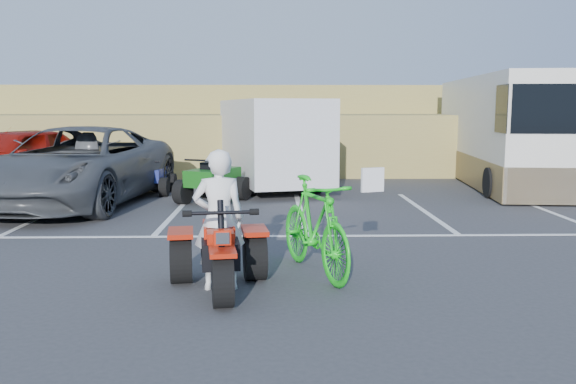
{
  "coord_description": "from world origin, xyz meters",
  "views": [
    {
      "loc": [
        -0.58,
        -8.1,
        2.25
      ],
      "look_at": [
        -0.37,
        0.87,
        1.0
      ],
      "focal_mm": 38.0,
      "sensor_mm": 36.0,
      "label": 1
    }
  ],
  "objects_px": {
    "quad_atv_blue": "(152,194)",
    "green_dirt_bike": "(315,226)",
    "red_car": "(15,158)",
    "rv_motorhome": "(502,139)",
    "quad_atv_green": "(213,202)",
    "red_trike_atv": "(221,292)",
    "cargo_trailer": "(272,141)",
    "rider": "(219,220)",
    "grey_pickup": "(77,166)"
  },
  "relations": [
    {
      "from": "quad_atv_blue",
      "to": "green_dirt_bike",
      "type": "bearing_deg",
      "value": -62.22
    },
    {
      "from": "red_car",
      "to": "quad_atv_blue",
      "type": "distance_m",
      "value": 4.29
    },
    {
      "from": "green_dirt_bike",
      "to": "rv_motorhome",
      "type": "bearing_deg",
      "value": 38.65
    },
    {
      "from": "quad_atv_blue",
      "to": "quad_atv_green",
      "type": "relative_size",
      "value": 0.84
    },
    {
      "from": "red_trike_atv",
      "to": "cargo_trailer",
      "type": "relative_size",
      "value": 0.3
    },
    {
      "from": "rider",
      "to": "quad_atv_green",
      "type": "xyz_separation_m",
      "value": [
        -0.77,
        7.03,
        -0.87
      ]
    },
    {
      "from": "rider",
      "to": "cargo_trailer",
      "type": "bearing_deg",
      "value": -101.56
    },
    {
      "from": "red_car",
      "to": "rv_motorhome",
      "type": "height_order",
      "value": "rv_motorhome"
    },
    {
      "from": "grey_pickup",
      "to": "quad_atv_green",
      "type": "relative_size",
      "value": 3.92
    },
    {
      "from": "red_trike_atv",
      "to": "quad_atv_green",
      "type": "relative_size",
      "value": 1.02
    },
    {
      "from": "red_car",
      "to": "quad_atv_blue",
      "type": "height_order",
      "value": "red_car"
    },
    {
      "from": "red_trike_atv",
      "to": "rv_motorhome",
      "type": "bearing_deg",
      "value": 47.17
    },
    {
      "from": "quad_atv_blue",
      "to": "quad_atv_green",
      "type": "bearing_deg",
      "value": -37.39
    },
    {
      "from": "green_dirt_bike",
      "to": "red_car",
      "type": "distance_m",
      "value": 11.94
    },
    {
      "from": "rv_motorhome",
      "to": "quad_atv_blue",
      "type": "height_order",
      "value": "rv_motorhome"
    },
    {
      "from": "cargo_trailer",
      "to": "quad_atv_green",
      "type": "distance_m",
      "value": 3.23
    },
    {
      "from": "green_dirt_bike",
      "to": "red_car",
      "type": "height_order",
      "value": "red_car"
    },
    {
      "from": "rider",
      "to": "red_trike_atv",
      "type": "bearing_deg",
      "value": 90.0
    },
    {
      "from": "red_trike_atv",
      "to": "grey_pickup",
      "type": "height_order",
      "value": "grey_pickup"
    },
    {
      "from": "quad_atv_green",
      "to": "rider",
      "type": "bearing_deg",
      "value": -59.4
    },
    {
      "from": "cargo_trailer",
      "to": "quad_atv_blue",
      "type": "height_order",
      "value": "cargo_trailer"
    },
    {
      "from": "grey_pickup",
      "to": "red_car",
      "type": "height_order",
      "value": "grey_pickup"
    },
    {
      "from": "cargo_trailer",
      "to": "quad_atv_blue",
      "type": "relative_size",
      "value": 4.0
    },
    {
      "from": "quad_atv_blue",
      "to": "rider",
      "type": "bearing_deg",
      "value": -71.18
    },
    {
      "from": "grey_pickup",
      "to": "rv_motorhome",
      "type": "distance_m",
      "value": 11.87
    },
    {
      "from": "red_trike_atv",
      "to": "quad_atv_green",
      "type": "xyz_separation_m",
      "value": [
        -0.79,
        7.18,
        0.0
      ]
    },
    {
      "from": "rv_motorhome",
      "to": "quad_atv_blue",
      "type": "distance_m",
      "value": 10.19
    },
    {
      "from": "grey_pickup",
      "to": "cargo_trailer",
      "type": "bearing_deg",
      "value": 39.14
    },
    {
      "from": "cargo_trailer",
      "to": "green_dirt_bike",
      "type": "bearing_deg",
      "value": -99.68
    },
    {
      "from": "green_dirt_bike",
      "to": "grey_pickup",
      "type": "xyz_separation_m",
      "value": [
        -5.11,
        6.15,
        0.24
      ]
    },
    {
      "from": "red_car",
      "to": "quad_atv_green",
      "type": "distance_m",
      "value": 6.41
    },
    {
      "from": "red_trike_atv",
      "to": "red_car",
      "type": "height_order",
      "value": "red_car"
    },
    {
      "from": "red_car",
      "to": "cargo_trailer",
      "type": "xyz_separation_m",
      "value": [
        7.18,
        -0.08,
        0.47
      ]
    },
    {
      "from": "quad_atv_green",
      "to": "red_trike_atv",
      "type": "bearing_deg",
      "value": -59.37
    },
    {
      "from": "green_dirt_bike",
      "to": "red_car",
      "type": "bearing_deg",
      "value": 111.61
    },
    {
      "from": "cargo_trailer",
      "to": "rv_motorhome",
      "type": "height_order",
      "value": "rv_motorhome"
    },
    {
      "from": "cargo_trailer",
      "to": "quad_atv_green",
      "type": "height_order",
      "value": "cargo_trailer"
    },
    {
      "from": "green_dirt_bike",
      "to": "rv_motorhome",
      "type": "distance_m",
      "value": 11.57
    },
    {
      "from": "rv_motorhome",
      "to": "red_trike_atv",
      "type": "bearing_deg",
      "value": -119.34
    },
    {
      "from": "rider",
      "to": "grey_pickup",
      "type": "xyz_separation_m",
      "value": [
        -3.88,
        6.77,
        0.03
      ]
    },
    {
      "from": "rv_motorhome",
      "to": "red_car",
      "type": "bearing_deg",
      "value": -171.42
    },
    {
      "from": "cargo_trailer",
      "to": "quad_atv_green",
      "type": "xyz_separation_m",
      "value": [
        -1.41,
        -2.58,
        -1.33
      ]
    },
    {
      "from": "green_dirt_bike",
      "to": "cargo_trailer",
      "type": "height_order",
      "value": "cargo_trailer"
    },
    {
      "from": "rider",
      "to": "red_car",
      "type": "distance_m",
      "value": 11.68
    },
    {
      "from": "red_trike_atv",
      "to": "green_dirt_bike",
      "type": "bearing_deg",
      "value": 24.78
    },
    {
      "from": "green_dirt_bike",
      "to": "quad_atv_blue",
      "type": "distance_m",
      "value": 8.72
    },
    {
      "from": "rv_motorhome",
      "to": "quad_atv_green",
      "type": "bearing_deg",
      "value": -151.99
    },
    {
      "from": "grey_pickup",
      "to": "red_car",
      "type": "bearing_deg",
      "value": 139.35
    },
    {
      "from": "red_trike_atv",
      "to": "rv_motorhome",
      "type": "distance_m",
      "value": 12.93
    },
    {
      "from": "green_dirt_bike",
      "to": "quad_atv_green",
      "type": "distance_m",
      "value": 6.74
    }
  ]
}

